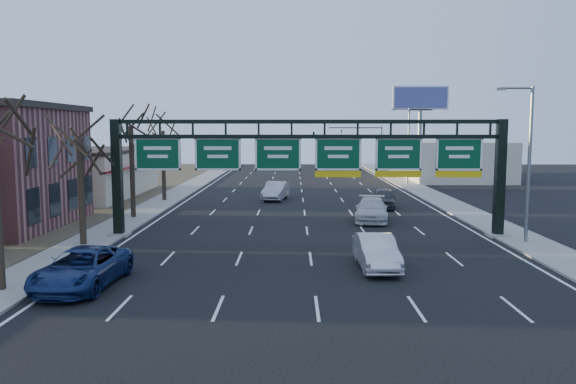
{
  "coord_description": "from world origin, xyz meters",
  "views": [
    {
      "loc": [
        -0.88,
        -26.16,
        6.6
      ],
      "look_at": [
        -1.18,
        4.11,
        3.2
      ],
      "focal_mm": 35.0,
      "sensor_mm": 36.0,
      "label": 1
    }
  ],
  "objects_px": {
    "car_silver_sedan": "(376,252)",
    "car_white_wagon": "(371,210)",
    "car_blue_suv": "(82,268)",
    "sign_gantry": "(311,162)"
  },
  "relations": [
    {
      "from": "sign_gantry",
      "to": "car_silver_sedan",
      "type": "distance_m",
      "value": 9.28
    },
    {
      "from": "sign_gantry",
      "to": "car_blue_suv",
      "type": "distance_m",
      "value": 15.49
    },
    {
      "from": "car_silver_sedan",
      "to": "car_white_wagon",
      "type": "xyz_separation_m",
      "value": [
        1.69,
        13.92,
        0.02
      ]
    },
    {
      "from": "sign_gantry",
      "to": "car_blue_suv",
      "type": "relative_size",
      "value": 4.26
    },
    {
      "from": "car_white_wagon",
      "to": "sign_gantry",
      "type": "bearing_deg",
      "value": -119.44
    },
    {
      "from": "car_blue_suv",
      "to": "car_white_wagon",
      "type": "bearing_deg",
      "value": 53.55
    },
    {
      "from": "sign_gantry",
      "to": "car_silver_sedan",
      "type": "bearing_deg",
      "value": -69.94
    },
    {
      "from": "sign_gantry",
      "to": "car_white_wagon",
      "type": "bearing_deg",
      "value": 52.46
    },
    {
      "from": "sign_gantry",
      "to": "car_blue_suv",
      "type": "bearing_deg",
      "value": -131.27
    },
    {
      "from": "car_blue_suv",
      "to": "car_silver_sedan",
      "type": "bearing_deg",
      "value": 18.2
    }
  ]
}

